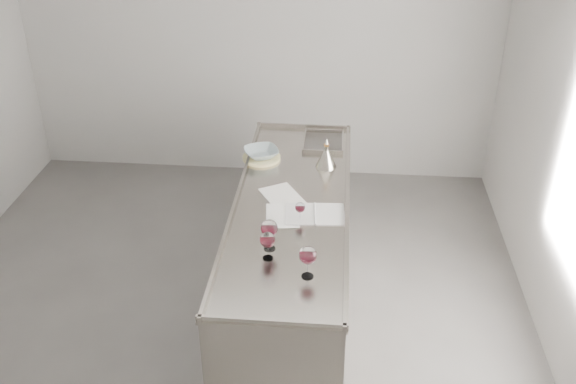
# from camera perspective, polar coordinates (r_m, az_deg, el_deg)

# --- Properties ---
(room_shell) EXTENTS (4.54, 5.04, 2.84)m
(room_shell) POSITION_cam_1_polar(r_m,az_deg,el_deg) (3.83, -7.55, 3.01)
(room_shell) COLOR #4F4D4A
(room_shell) RESTS_ON ground
(counter) EXTENTS (0.77, 2.42, 0.97)m
(counter) POSITION_cam_1_polar(r_m,az_deg,el_deg) (4.50, 0.29, -6.03)
(counter) COLOR gray
(counter) RESTS_ON ground
(wine_glass_left) EXTENTS (0.09, 0.09, 0.17)m
(wine_glass_left) POSITION_cam_1_polar(r_m,az_deg,el_deg) (3.65, -1.83, -4.33)
(wine_glass_left) COLOR white
(wine_glass_left) RESTS_ON counter
(wine_glass_middle) EXTENTS (0.10, 0.10, 0.20)m
(wine_glass_middle) POSITION_cam_1_polar(r_m,az_deg,el_deg) (3.72, -1.67, -3.31)
(wine_glass_middle) COLOR white
(wine_glass_middle) RESTS_ON counter
(wine_glass_right) EXTENTS (0.10, 0.10, 0.20)m
(wine_glass_right) POSITION_cam_1_polar(r_m,az_deg,el_deg) (3.50, 1.78, -5.71)
(wine_glass_right) COLOR white
(wine_glass_right) RESTS_ON counter
(wine_glass_small) EXTENTS (0.06, 0.06, 0.13)m
(wine_glass_small) POSITION_cam_1_polar(r_m,az_deg,el_deg) (4.00, 1.08, -1.45)
(wine_glass_small) COLOR white
(wine_glass_small) RESTS_ON counter
(notebook) EXTENTS (0.40, 0.29, 0.02)m
(notebook) POSITION_cam_1_polar(r_m,az_deg,el_deg) (4.11, 2.42, -1.99)
(notebook) COLOR silver
(notebook) RESTS_ON counter
(loose_paper_top) EXTENTS (0.35, 0.38, 0.00)m
(loose_paper_top) POSITION_cam_1_polar(r_m,az_deg,el_deg) (4.31, -0.54, -0.35)
(loose_paper_top) COLOR silver
(loose_paper_top) RESTS_ON counter
(loose_paper_under) EXTENTS (0.24, 0.32, 0.00)m
(loose_paper_under) POSITION_cam_1_polar(r_m,az_deg,el_deg) (4.09, -0.49, -2.10)
(loose_paper_under) COLOR white
(loose_paper_under) RESTS_ON counter
(trivet) EXTENTS (0.30, 0.30, 0.02)m
(trivet) POSITION_cam_1_polar(r_m,az_deg,el_deg) (4.79, -2.37, 3.07)
(trivet) COLOR beige
(trivet) RESTS_ON counter
(ceramic_bowl) EXTENTS (0.32, 0.32, 0.06)m
(ceramic_bowl) POSITION_cam_1_polar(r_m,az_deg,el_deg) (4.77, -2.38, 3.50)
(ceramic_bowl) COLOR #87999D
(ceramic_bowl) RESTS_ON trivet
(wine_funnel) EXTENTS (0.16, 0.16, 0.23)m
(wine_funnel) POSITION_cam_1_polar(r_m,az_deg,el_deg) (4.66, 3.41, 3.03)
(wine_funnel) COLOR #A39D91
(wine_funnel) RESTS_ON counter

